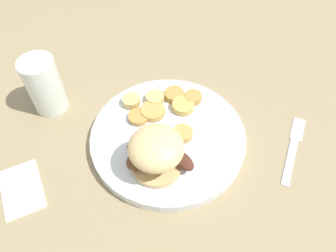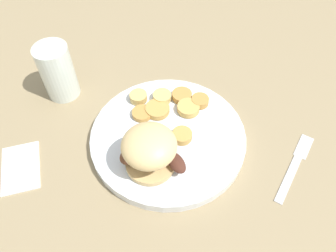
# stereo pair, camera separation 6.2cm
# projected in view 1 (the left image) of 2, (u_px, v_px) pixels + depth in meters

# --- Properties ---
(ground_plane) EXTENTS (4.00, 4.00, 0.00)m
(ground_plane) POSITION_uv_depth(u_px,v_px,m) (168.00, 141.00, 0.65)
(ground_plane) COLOR #937F5B
(dinner_plate) EXTENTS (0.30, 0.30, 0.02)m
(dinner_plate) POSITION_uv_depth(u_px,v_px,m) (168.00, 137.00, 0.64)
(dinner_plate) COLOR white
(dinner_plate) RESTS_ON ground_plane
(sandwich) EXTENTS (0.13, 0.10, 0.09)m
(sandwich) POSITION_uv_depth(u_px,v_px,m) (156.00, 152.00, 0.56)
(sandwich) COLOR tan
(sandwich) RESTS_ON dinner_plate
(potato_round_0) EXTENTS (0.04, 0.04, 0.01)m
(potato_round_0) POSITION_uv_depth(u_px,v_px,m) (193.00, 97.00, 0.69)
(potato_round_0) COLOR #BC8942
(potato_round_0) RESTS_ON dinner_plate
(potato_round_1) EXTENTS (0.04, 0.04, 0.01)m
(potato_round_1) POSITION_uv_depth(u_px,v_px,m) (155.00, 98.00, 0.68)
(potato_round_1) COLOR #DBB766
(potato_round_1) RESTS_ON dinner_plate
(potato_round_2) EXTENTS (0.04, 0.04, 0.01)m
(potato_round_2) POSITION_uv_depth(u_px,v_px,m) (138.00, 117.00, 0.66)
(potato_round_2) COLOR #BC8942
(potato_round_2) RESTS_ON dinner_plate
(potato_round_3) EXTENTS (0.04, 0.04, 0.01)m
(potato_round_3) POSITION_uv_depth(u_px,v_px,m) (183.00, 134.00, 0.63)
(potato_round_3) COLOR tan
(potato_round_3) RESTS_ON dinner_plate
(potato_round_4) EXTENTS (0.05, 0.05, 0.01)m
(potato_round_4) POSITION_uv_depth(u_px,v_px,m) (183.00, 106.00, 0.67)
(potato_round_4) COLOR tan
(potato_round_4) RESTS_ON dinner_plate
(potato_round_5) EXTENTS (0.05, 0.05, 0.01)m
(potato_round_5) POSITION_uv_depth(u_px,v_px,m) (153.00, 111.00, 0.66)
(potato_round_5) COLOR tan
(potato_round_5) RESTS_ON dinner_plate
(potato_round_6) EXTENTS (0.04, 0.04, 0.02)m
(potato_round_6) POSITION_uv_depth(u_px,v_px,m) (131.00, 101.00, 0.68)
(potato_round_6) COLOR #DBB766
(potato_round_6) RESTS_ON dinner_plate
(potato_round_7) EXTENTS (0.04, 0.04, 0.01)m
(potato_round_7) POSITION_uv_depth(u_px,v_px,m) (174.00, 94.00, 0.69)
(potato_round_7) COLOR #BC8942
(potato_round_7) RESTS_ON dinner_plate
(fork) EXTENTS (0.10, 0.16, 0.00)m
(fork) POSITION_uv_depth(u_px,v_px,m) (293.00, 147.00, 0.64)
(fork) COLOR silver
(fork) RESTS_ON ground_plane
(drinking_glass) EXTENTS (0.07, 0.07, 0.12)m
(drinking_glass) POSITION_uv_depth(u_px,v_px,m) (44.00, 85.00, 0.66)
(drinking_glass) COLOR silver
(drinking_glass) RESTS_ON ground_plane
(napkin) EXTENTS (0.10, 0.12, 0.01)m
(napkin) POSITION_uv_depth(u_px,v_px,m) (21.00, 189.00, 0.59)
(napkin) COLOR white
(napkin) RESTS_ON ground_plane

